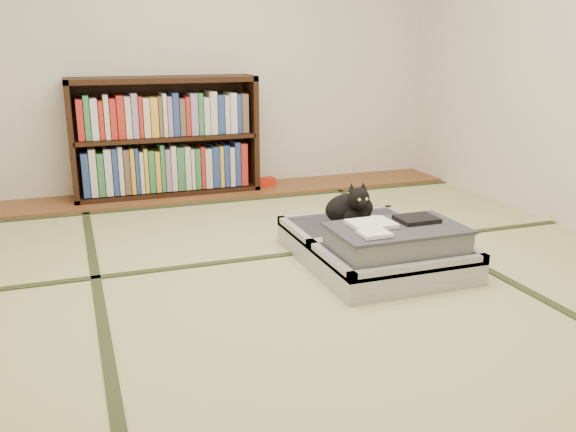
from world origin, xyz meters
name	(u,v)px	position (x,y,z in m)	size (l,w,h in m)	color
floor	(302,281)	(0.00, 0.00, 0.00)	(4.50, 4.50, 0.00)	#BBBB7D
wood_strip	(213,192)	(0.00, 2.00, 0.01)	(4.00, 0.50, 0.02)	brown
red_item	(266,182)	(0.46, 2.03, 0.06)	(0.15, 0.09, 0.07)	red
tatami_borders	(272,251)	(0.00, 0.49, 0.00)	(4.00, 4.50, 0.01)	#2D381E
bookcase	(166,139)	(-0.35, 2.07, 0.45)	(1.44, 0.33, 0.93)	black
suitcase	(377,246)	(0.47, 0.09, 0.11)	(0.77, 1.03, 0.30)	#B2B2B8
cat	(352,208)	(0.45, 0.38, 0.25)	(0.34, 0.35, 0.28)	black
cable_coil	(376,219)	(0.64, 0.41, 0.16)	(0.11, 0.11, 0.03)	white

